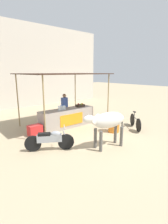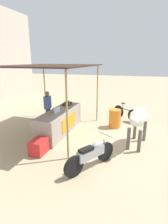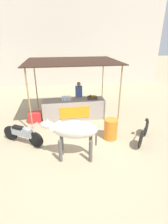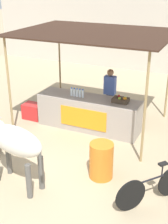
{
  "view_description": "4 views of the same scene",
  "coord_description": "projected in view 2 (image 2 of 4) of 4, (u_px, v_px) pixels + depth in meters",
  "views": [
    {
      "loc": [
        -5.08,
        -5.14,
        2.86
      ],
      "look_at": [
        -0.09,
        0.73,
        1.07
      ],
      "focal_mm": 28.0,
      "sensor_mm": 36.0,
      "label": 1
    },
    {
      "loc": [
        -6.33,
        -0.86,
        2.94
      ],
      "look_at": [
        -0.17,
        1.09,
        1.03
      ],
      "focal_mm": 28.0,
      "sensor_mm": 36.0,
      "label": 2
    },
    {
      "loc": [
        -0.76,
        -5.75,
        3.79
      ],
      "look_at": [
        0.35,
        1.21,
        0.73
      ],
      "focal_mm": 28.0,
      "sensor_mm": 36.0,
      "label": 3
    },
    {
      "loc": [
        3.33,
        -5.43,
        4.17
      ],
      "look_at": [
        0.12,
        1.6,
        0.78
      ],
      "focal_mm": 50.0,
      "sensor_mm": 36.0,
      "label": 4
    }
  ],
  "objects": [
    {
      "name": "cow",
      "position": [
        138.0,
        118.0,
        6.01
      ],
      "size": [
        1.85,
        0.76,
        1.44
      ],
      "color": "silver",
      "rests_on": "ground"
    },
    {
      "name": "water_barrel",
      "position": [
        115.0,
        118.0,
        7.91
      ],
      "size": [
        0.53,
        0.53,
        0.84
      ],
      "primitive_type": "cylinder",
      "color": "orange",
      "rests_on": "ground"
    },
    {
      "name": "water_bottle_row",
      "position": [
        57.0,
        110.0,
        6.87
      ],
      "size": [
        0.43,
        0.07,
        0.25
      ],
      "color": "silver",
      "rests_on": "stall_counter"
    },
    {
      "name": "bicycle_leaning",
      "position": [
        126.0,
        113.0,
        8.94
      ],
      "size": [
        1.07,
        1.32,
        0.85
      ],
      "color": "black",
      "rests_on": "ground"
    },
    {
      "name": "fruit_crate",
      "position": [
        67.0,
        103.0,
        8.09
      ],
      "size": [
        0.44,
        0.32,
        0.18
      ],
      "color": "#3F3326",
      "rests_on": "stall_counter"
    },
    {
      "name": "vendor_behind_counter",
      "position": [
        48.0,
        109.0,
        7.81
      ],
      "size": [
        0.34,
        0.22,
        1.65
      ],
      "color": "#383842",
      "rests_on": "ground"
    },
    {
      "name": "motorcycle_parked",
      "position": [
        91.0,
        154.0,
        4.87
      ],
      "size": [
        1.57,
        1.04,
        0.9
      ],
      "color": "black",
      "rests_on": "ground"
    },
    {
      "name": "stall_awning",
      "position": [
        51.0,
        68.0,
        6.84
      ],
      "size": [
        4.2,
        3.2,
        2.77
      ],
      "color": "#382319",
      "rests_on": "ground"
    },
    {
      "name": "cooler_box",
      "position": [
        39.0,
        147.0,
        5.7
      ],
      "size": [
        0.6,
        0.44,
        0.48
      ],
      "primitive_type": "cube",
      "color": "red",
      "rests_on": "ground"
    },
    {
      "name": "stall_counter",
      "position": [
        60.0,
        121.0,
        7.37
      ],
      "size": [
        3.0,
        0.82,
        0.96
      ],
      "color": "#9E9389",
      "rests_on": "ground"
    },
    {
      "name": "ground_plane",
      "position": [
        112.0,
        138.0,
        6.87
      ],
      "size": [
        60.0,
        60.0,
        0.0
      ],
      "primitive_type": "plane",
      "color": "tan"
    }
  ]
}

